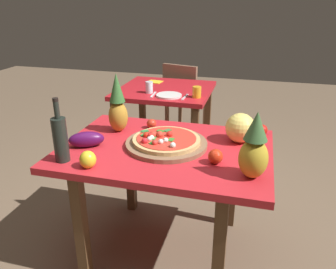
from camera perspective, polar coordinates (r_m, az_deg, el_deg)
The scene contains 21 objects.
ground_plane at distance 2.36m, azimuth -0.35°, elevation -18.52°, with size 10.00×10.00×0.00m, color brown.
display_table at distance 2.00m, azimuth -0.39°, elevation -4.51°, with size 1.19×0.85×0.73m.
background_table at distance 3.23m, azimuth -0.47°, elevation 5.73°, with size 0.85×0.82×0.73m.
dining_chair at distance 3.85m, azimuth 2.64°, elevation 6.43°, with size 0.49×0.49×0.85m.
pizza_board at distance 1.97m, azimuth -0.38°, elevation -1.55°, with size 0.47×0.47×0.03m, color brown.
pizza at distance 1.95m, azimuth -0.58°, elevation -0.83°, with size 0.39×0.39×0.06m.
wine_bottle at distance 1.83m, azimuth -17.57°, elevation -0.58°, with size 0.08×0.08×0.34m.
pineapple_left at distance 2.15m, azimuth -8.42°, elevation 4.73°, with size 0.12×0.12×0.37m.
pineapple_right at distance 1.63m, azimuth 14.23°, elevation -2.32°, with size 0.14×0.14×0.33m.
melon at distance 2.04m, azimuth 12.00°, elevation 1.10°, with size 0.17×0.17×0.17m, color #EAD464.
bell_pepper at distance 1.76m, azimuth -13.27°, elevation -4.11°, with size 0.08×0.08×0.09m, color yellow.
eggplant at distance 2.00m, azimuth -13.48°, elevation -0.80°, with size 0.20×0.09×0.09m, color #480F47.
tomato_beside_pepper at distance 2.22m, azimuth -2.78°, elevation 1.82°, with size 0.06×0.06×0.06m, color red.
tomato_near_board at distance 2.19m, azimuth 15.45°, elevation 0.75°, with size 0.07×0.07×0.07m, color red.
tomato_at_corner at distance 1.77m, azimuth 7.94°, elevation -3.67°, with size 0.08×0.08×0.08m, color red.
drinking_glass_juice at distance 2.91m, azimuth 4.84°, elevation 7.09°, with size 0.07×0.07×0.09m, color gold.
drinking_glass_water at distance 3.04m, azimuth -3.16°, elevation 7.89°, with size 0.07×0.07×0.10m, color silver.
dinner_plate at distance 2.94m, azimuth 0.15°, elevation 6.56°, with size 0.22×0.22×0.02m, color white.
fork_utensil at distance 2.98m, azimuth -2.47°, elevation 6.68°, with size 0.02×0.18×0.01m, color silver.
knife_utensil at distance 2.91m, azimuth 2.83°, elevation 6.28°, with size 0.02×0.18×0.01m, color silver.
napkin_folded at distance 3.44m, azimuth -2.25°, elevation 8.81°, with size 0.14×0.12×0.01m, color yellow.
Camera 1 is at (0.48, -1.71, 1.54)m, focal length 36.43 mm.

